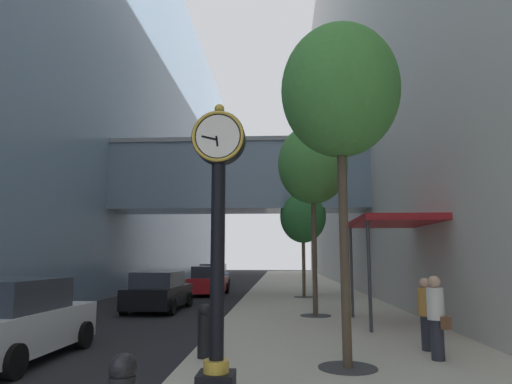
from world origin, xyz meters
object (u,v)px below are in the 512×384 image
(pedestrian_by_clock, at_px, (426,312))
(car_black_near, at_px, (159,291))
(street_clock, at_px, (218,230))
(bollard_third, at_px, (204,329))
(car_red_far, at_px, (209,281))
(pedestrian_walking, at_px, (436,315))
(car_white_trailing, at_px, (13,321))
(car_blue_mid, at_px, (214,277))
(street_tree_mid_far, at_px, (303,217))
(street_tree_near, at_px, (340,92))
(street_tree_mid_near, at_px, (313,165))

(pedestrian_by_clock, bearing_deg, car_black_near, 134.71)
(street_clock, relative_size, car_black_near, 0.97)
(bollard_third, distance_m, car_red_far, 17.52)
(pedestrian_walking, distance_m, car_red_far, 18.81)
(bollard_third, height_order, car_white_trailing, car_white_trailing)
(car_blue_mid, bearing_deg, street_clock, -81.52)
(street_clock, distance_m, car_black_near, 12.85)
(pedestrian_walking, xyz_separation_m, car_black_near, (-8.24, 9.39, -0.23))
(bollard_third, xyz_separation_m, street_tree_mid_far, (2.82, 14.66, 3.66))
(pedestrian_walking, bearing_deg, street_tree_near, -158.68)
(pedestrian_walking, bearing_deg, street_tree_mid_far, 97.48)
(street_tree_mid_near, xyz_separation_m, car_black_near, (-6.32, 2.45, -4.82))
(street_tree_mid_far, height_order, car_red_far, street_tree_mid_far)
(street_tree_near, height_order, car_blue_mid, street_tree_near)
(street_clock, xyz_separation_m, car_white_trailing, (-4.75, 2.67, -1.77))
(street_tree_near, bearing_deg, car_blue_mid, 104.18)
(pedestrian_by_clock, distance_m, car_white_trailing, 9.03)
(bollard_third, bearing_deg, street_tree_near, -14.33)
(car_blue_mid, xyz_separation_m, car_white_trailing, (-0.90, -23.21, -0.01))
(bollard_third, height_order, street_tree_mid_near, street_tree_mid_near)
(street_tree_near, relative_size, street_tree_mid_near, 0.97)
(street_clock, height_order, street_tree_mid_far, street_tree_mid_far)
(bollard_third, xyz_separation_m, car_blue_mid, (-3.24, 23.27, 0.13))
(pedestrian_by_clock, bearing_deg, street_tree_mid_far, 98.40)
(bollard_third, distance_m, pedestrian_walking, 4.75)
(street_clock, height_order, car_blue_mid, street_clock)
(street_clock, xyz_separation_m, bollard_third, (-0.62, 2.62, -1.90))
(street_tree_near, height_order, pedestrian_walking, street_tree_near)
(car_blue_mid, bearing_deg, car_black_near, -91.06)
(bollard_third, distance_m, street_tree_mid_far, 15.37)
(street_tree_mid_far, distance_m, car_blue_mid, 11.10)
(street_tree_mid_near, height_order, pedestrian_by_clock, street_tree_mid_near)
(bollard_third, xyz_separation_m, pedestrian_by_clock, (4.84, 1.00, 0.26))
(car_red_far, bearing_deg, pedestrian_by_clock, -65.33)
(street_tree_mid_near, bearing_deg, street_tree_near, -90.00)
(car_white_trailing, bearing_deg, pedestrian_walking, -0.18)
(bollard_third, xyz_separation_m, street_tree_near, (2.82, -0.72, 4.80))
(car_red_far, bearing_deg, street_clock, -80.68)
(car_black_near, bearing_deg, car_red_far, 83.91)
(street_tree_mid_near, height_order, pedestrian_walking, street_tree_mid_near)
(street_tree_mid_near, bearing_deg, street_tree_mid_far, 90.00)
(street_clock, height_order, pedestrian_walking, street_clock)
(pedestrian_by_clock, bearing_deg, street_tree_mid_near, 108.67)
(street_clock, bearing_deg, car_red_far, 99.32)
(street_tree_near, relative_size, car_white_trailing, 1.60)
(street_tree_mid_near, relative_size, street_tree_mid_far, 1.23)
(street_tree_mid_far, distance_m, pedestrian_by_clock, 14.22)
(pedestrian_walking, bearing_deg, street_clock, -147.31)
(car_black_near, bearing_deg, street_tree_mid_near, -21.19)
(street_clock, distance_m, pedestrian_by_clock, 5.80)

